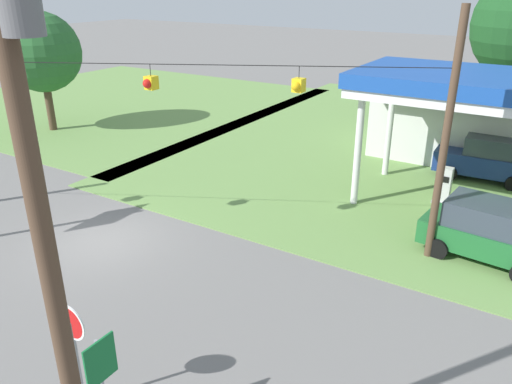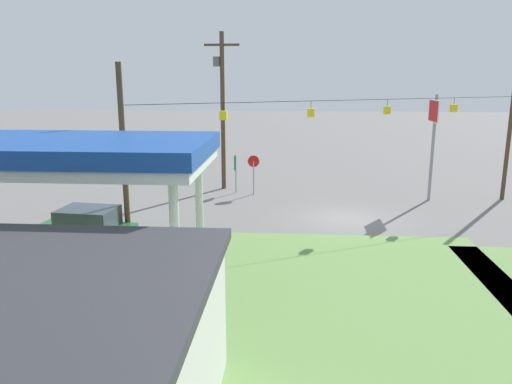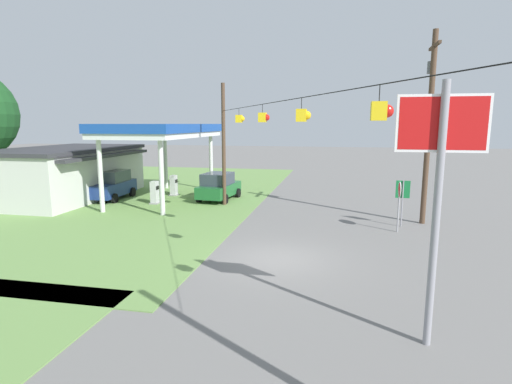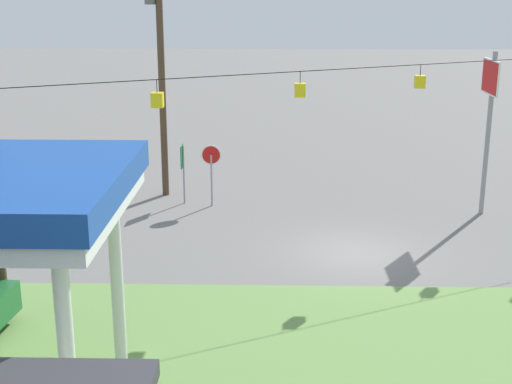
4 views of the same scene
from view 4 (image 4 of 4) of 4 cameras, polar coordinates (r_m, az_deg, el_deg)
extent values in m
plane|color=slate|center=(23.86, 7.96, -4.87)|extent=(160.00, 160.00, 0.00)
cylinder|color=silver|center=(16.14, -11.06, -7.19)|extent=(0.28, 0.28, 4.36)
cylinder|color=silver|center=(12.79, -14.77, -14.00)|extent=(0.28, 0.28, 4.36)
cylinder|color=#99999E|center=(28.41, -3.57, 0.92)|extent=(0.08, 0.08, 2.10)
cylinder|color=white|center=(28.16, -3.61, 2.98)|extent=(0.80, 0.03, 0.80)
cylinder|color=red|center=(28.16, -3.61, 2.98)|extent=(0.70, 0.03, 0.70)
cylinder|color=gray|center=(28.30, 18.07, 4.37)|extent=(0.18, 0.18, 6.22)
cube|color=white|center=(27.94, 18.25, 8.72)|extent=(0.06, 1.98, 1.29)
cube|color=red|center=(27.94, 18.25, 8.72)|extent=(0.07, 1.86, 1.17)
cylinder|color=gray|center=(28.82, -5.80, 1.39)|extent=(0.07, 0.07, 2.40)
cube|color=#146B33|center=(28.64, -5.94, 2.85)|extent=(0.04, 0.70, 0.90)
cylinder|color=#4C3828|center=(29.43, -7.55, 9.09)|extent=(0.28, 0.28, 9.90)
cylinder|color=black|center=(22.43, 8.57, 9.80)|extent=(19.67, 10.02, 0.02)
cylinder|color=black|center=(23.75, 13.03, 9.48)|extent=(0.02, 0.02, 0.35)
cube|color=yellow|center=(23.80, 12.97, 8.59)|extent=(0.32, 0.32, 0.40)
sphere|color=yellow|center=(23.96, 12.89, 8.64)|extent=(0.28, 0.28, 0.28)
cylinder|color=black|center=(21.30, 3.56, 9.14)|extent=(0.02, 0.02, 0.35)
cube|color=yellow|center=(21.35, 3.54, 8.14)|extent=(0.32, 0.32, 0.40)
sphere|color=red|center=(21.52, 3.52, 8.20)|extent=(0.28, 0.28, 0.28)
cylinder|color=black|center=(19.55, -7.94, 8.39)|extent=(0.02, 0.02, 0.35)
cube|color=yellow|center=(19.61, -7.90, 7.31)|extent=(0.32, 0.32, 0.40)
sphere|color=yellow|center=(19.77, -7.82, 7.38)|extent=(0.28, 0.28, 0.28)
camera|label=1|loc=(33.69, -16.16, 15.28)|focal=35.00mm
camera|label=2|loc=(3.22, -176.76, -38.44)|focal=35.00mm
camera|label=3|loc=(30.23, 37.44, 6.72)|focal=28.00mm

